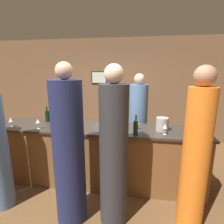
{
  "coord_description": "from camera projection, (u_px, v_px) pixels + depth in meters",
  "views": [
    {
      "loc": [
        0.72,
        -2.69,
        1.9
      ],
      "look_at": [
        0.29,
        0.1,
        1.25
      ],
      "focal_mm": 28.0,
      "sensor_mm": 36.0,
      "label": 1
    }
  ],
  "objects": [
    {
      "name": "wine_glass_6",
      "position": [
        38.0,
        121.0,
        2.79
      ],
      "size": [
        0.07,
        0.07,
        0.16
      ],
      "color": "silver",
      "rests_on": "bar_counter"
    },
    {
      "name": "bartender",
      "position": [
        138.0,
        123.0,
        3.59
      ],
      "size": [
        0.37,
        0.37,
        1.87
      ],
      "rotation": [
        0.0,
        0.0,
        3.14
      ],
      "color": "#4C6B93",
      "rests_on": "ground_plane"
    },
    {
      "name": "wine_glass_2",
      "position": [
        137.0,
        122.0,
        2.76
      ],
      "size": [
        0.08,
        0.08,
        0.16
      ],
      "color": "silver",
      "rests_on": "bar_counter"
    },
    {
      "name": "bar_counter",
      "position": [
        95.0,
        155.0,
        3.01
      ],
      "size": [
        3.61,
        0.7,
        1.0
      ],
      "color": "brown",
      "rests_on": "ground_plane"
    },
    {
      "name": "ground_plane",
      "position": [
        95.0,
        181.0,
        3.13
      ],
      "size": [
        14.0,
        14.0,
        0.0
      ],
      "primitive_type": "plane",
      "color": "brown"
    },
    {
      "name": "wine_glass_3",
      "position": [
        102.0,
        123.0,
        2.74
      ],
      "size": [
        0.08,
        0.08,
        0.16
      ],
      "color": "silver",
      "rests_on": "bar_counter"
    },
    {
      "name": "ice_bucket",
      "position": [
        162.0,
        124.0,
        2.72
      ],
      "size": [
        0.19,
        0.19,
        0.21
      ],
      "color": "#9E9993",
      "rests_on": "bar_counter"
    },
    {
      "name": "guest_2",
      "position": [
        196.0,
        157.0,
        2.02
      ],
      "size": [
        0.31,
        0.31,
        1.98
      ],
      "color": "orange",
      "rests_on": "ground_plane"
    },
    {
      "name": "guest_0",
      "position": [
        114.0,
        154.0,
        2.11
      ],
      "size": [
        0.35,
        0.35,
        1.99
      ],
      "color": "#2D2D33",
      "rests_on": "ground_plane"
    },
    {
      "name": "wine_bottle_2",
      "position": [
        47.0,
        116.0,
        3.22
      ],
      "size": [
        0.08,
        0.08,
        0.29
      ],
      "color": "black",
      "rests_on": "bar_counter"
    },
    {
      "name": "wine_glass_0",
      "position": [
        66.0,
        123.0,
        2.75
      ],
      "size": [
        0.08,
        0.08,
        0.15
      ],
      "color": "silver",
      "rests_on": "bar_counter"
    },
    {
      "name": "wine_glass_5",
      "position": [
        188.0,
        130.0,
        2.39
      ],
      "size": [
        0.07,
        0.07,
        0.16
      ],
      "color": "silver",
      "rests_on": "bar_counter"
    },
    {
      "name": "guest_3",
      "position": [
        69.0,
        152.0,
        2.14
      ],
      "size": [
        0.38,
        0.38,
        2.01
      ],
      "color": "#1E234C",
      "rests_on": "ground_plane"
    },
    {
      "name": "back_wall",
      "position": [
        113.0,
        90.0,
        4.97
      ],
      "size": [
        8.0,
        0.08,
        2.8
      ],
      "color": "brown",
      "rests_on": "ground_plane"
    },
    {
      "name": "wine_bottle_0",
      "position": [
        191.0,
        126.0,
        2.54
      ],
      "size": [
        0.07,
        0.07,
        0.32
      ],
      "color": "black",
      "rests_on": "bar_counter"
    },
    {
      "name": "wine_glass_1",
      "position": [
        165.0,
        127.0,
        2.55
      ],
      "size": [
        0.06,
        0.06,
        0.16
      ],
      "color": "silver",
      "rests_on": "bar_counter"
    },
    {
      "name": "wine_glass_7",
      "position": [
        72.0,
        125.0,
        2.62
      ],
      "size": [
        0.06,
        0.06,
        0.17
      ],
      "color": "silver",
      "rests_on": "bar_counter"
    },
    {
      "name": "wine_glass_4",
      "position": [
        11.0,
        120.0,
        2.91
      ],
      "size": [
        0.07,
        0.07,
        0.16
      ],
      "color": "silver",
      "rests_on": "bar_counter"
    },
    {
      "name": "wine_bottle_1",
      "position": [
        136.0,
        128.0,
        2.52
      ],
      "size": [
        0.07,
        0.07,
        0.3
      ],
      "color": "black",
      "rests_on": "bar_counter"
    }
  ]
}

